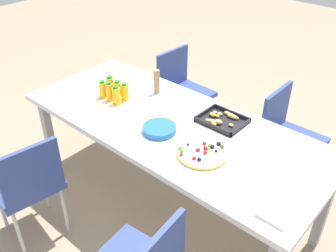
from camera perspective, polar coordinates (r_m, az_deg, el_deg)
name	(u,v)px	position (r m, az deg, el deg)	size (l,w,h in m)	color
ground_plane	(171,204)	(2.99, 0.47, -11.66)	(12.00, 12.00, 0.00)	gray
party_table	(172,130)	(2.54, 0.53, -0.64)	(2.13, 0.89, 0.76)	white
chair_far_left	(182,87)	(3.49, 2.07, 5.90)	(0.42, 0.42, 0.83)	#33478C
chair_far_right	(287,133)	(2.99, 17.49, -0.98)	(0.40, 0.40, 0.83)	#33478C
chair_near_left	(28,182)	(2.58, -20.39, -7.96)	(0.45, 0.45, 0.83)	#33478C
juice_bottle_0	(103,90)	(2.81, -9.79, 5.45)	(0.06, 0.06, 0.14)	#FAAE14
juice_bottle_1	(110,92)	(2.76, -8.81, 5.12)	(0.05, 0.05, 0.15)	#FAAC14
juice_bottle_2	(117,96)	(2.71, -7.79, 4.58)	(0.06, 0.06, 0.14)	#F9AE14
juice_bottle_3	(111,85)	(2.85, -8.67, 6.10)	(0.06, 0.06, 0.14)	#FAAC14
juice_bottle_4	(117,89)	(2.80, -7.64, 5.50)	(0.06, 0.06, 0.13)	#FAAE14
juice_bottle_5	(125,92)	(2.76, -6.52, 5.13)	(0.05, 0.05, 0.13)	#F9AB14
fruit_pizza	(203,152)	(2.22, 5.24, -4.00)	(0.31, 0.31, 0.05)	tan
snack_tray	(222,120)	(2.53, 8.18, 0.93)	(0.30, 0.24, 0.04)	black
plate_stack	(159,129)	(2.40, -1.30, -0.46)	(0.22, 0.22, 0.04)	blue
napkin_stack	(276,213)	(1.94, 16.05, -12.58)	(0.15, 0.15, 0.02)	white
cardboard_tube	(157,82)	(2.82, -1.71, 6.71)	(0.04, 0.04, 0.19)	#9E7A56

